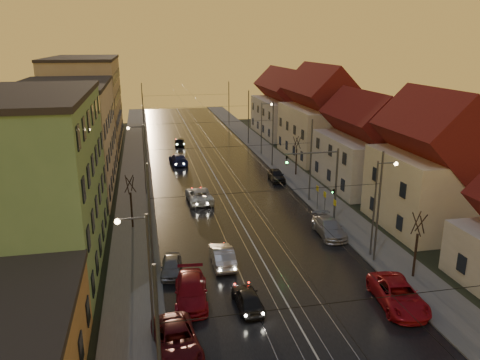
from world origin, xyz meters
TOP-DOWN VIEW (x-y plane):
  - ground at (0.00, 0.00)m, footprint 160.00×160.00m
  - road at (0.00, 40.00)m, footprint 16.00×120.00m
  - sidewalk_left at (-10.00, 40.00)m, footprint 4.00×120.00m
  - sidewalk_right at (10.00, 40.00)m, footprint 4.00×120.00m
  - tram_rail_0 at (-2.20, 40.00)m, footprint 0.06×120.00m
  - tram_rail_1 at (-0.77, 40.00)m, footprint 0.06×120.00m
  - tram_rail_2 at (0.77, 40.00)m, footprint 0.06×120.00m
  - tram_rail_3 at (2.20, 40.00)m, footprint 0.06×120.00m
  - apartment_left_1 at (-17.50, 14.00)m, footprint 10.00×18.00m
  - apartment_left_2 at (-17.50, 34.00)m, footprint 10.00×20.00m
  - apartment_left_3 at (-17.50, 58.00)m, footprint 10.00×24.00m
  - house_right_1 at (17.00, 15.00)m, footprint 8.67×10.20m
  - house_right_2 at (17.00, 28.00)m, footprint 9.18×12.24m
  - house_right_3 at (17.00, 43.00)m, footprint 9.18×14.28m
  - house_right_4 at (17.00, 61.00)m, footprint 9.18×16.32m
  - catenary_pole_l_1 at (-8.60, 9.00)m, footprint 0.16×0.16m
  - catenary_pole_r_1 at (8.60, 9.00)m, footprint 0.16×0.16m
  - catenary_pole_l_2 at (-8.60, 24.00)m, footprint 0.16×0.16m
  - catenary_pole_r_2 at (8.60, 24.00)m, footprint 0.16×0.16m
  - catenary_pole_l_3 at (-8.60, 39.00)m, footprint 0.16×0.16m
  - catenary_pole_r_3 at (8.60, 39.00)m, footprint 0.16×0.16m
  - catenary_pole_l_4 at (-8.60, 54.00)m, footprint 0.16×0.16m
  - catenary_pole_r_4 at (8.60, 54.00)m, footprint 0.16×0.16m
  - catenary_pole_l_5 at (-8.60, 72.00)m, footprint 0.16×0.16m
  - catenary_pole_r_5 at (8.60, 72.00)m, footprint 0.16×0.16m
  - street_lamp_0 at (-9.10, 2.00)m, footprint 1.75×0.32m
  - street_lamp_1 at (9.10, 10.00)m, footprint 1.75×0.32m
  - street_lamp_2 at (-9.10, 30.00)m, footprint 1.75×0.32m
  - street_lamp_3 at (9.10, 46.00)m, footprint 1.75×0.32m
  - traffic_light_mast at (7.99, 18.00)m, footprint 5.30×0.32m
  - bare_tree_0 at (-10.20, 20.00)m, footprint 1.09×1.09m
  - bare_tree_1 at (10.20, 6.00)m, footprint 1.09×1.09m
  - bare_tree_2 at (10.40, 34.00)m, footprint 1.09×1.09m
  - driving_car_0 at (-2.66, 4.56)m, footprint 1.69×3.96m
  - driving_car_1 at (-3.23, 11.00)m, footprint 1.64×4.61m
  - driving_car_2 at (-3.20, 26.23)m, footprint 2.72×5.53m
  - driving_car_3 at (-4.11, 42.85)m, footprint 2.66×5.35m
  - driving_car_4 at (-2.94, 55.05)m, footprint 1.83×4.02m
  - parked_left_1 at (-7.55, 0.95)m, footprint 2.91×5.39m
  - parked_left_2 at (-6.20, 6.10)m, footprint 2.59×5.45m
  - parked_left_3 at (-7.25, 10.28)m, footprint 1.92×3.88m
  - parked_right_0 at (7.11, 2.79)m, footprint 3.25×5.91m
  - parked_right_1 at (7.13, 14.76)m, footprint 2.26×5.18m
  - parked_right_2 at (7.26, 32.28)m, footprint 1.83×4.20m

SIDE VIEW (x-z plane):
  - ground at x=0.00m, z-range 0.00..0.00m
  - road at x=0.00m, z-range 0.00..0.04m
  - tram_rail_0 at x=-2.20m, z-range 0.04..0.07m
  - tram_rail_1 at x=-0.77m, z-range 0.04..0.07m
  - tram_rail_2 at x=0.77m, z-range 0.04..0.07m
  - tram_rail_3 at x=2.20m, z-range 0.04..0.07m
  - sidewalk_left at x=-10.00m, z-range 0.00..0.15m
  - sidewalk_right at x=10.00m, z-range 0.00..0.15m
  - parked_left_3 at x=-7.25m, z-range 0.00..1.27m
  - driving_car_0 at x=-2.66m, z-range 0.00..1.34m
  - driving_car_4 at x=-2.94m, z-range 0.00..1.34m
  - parked_right_2 at x=7.26m, z-range 0.00..1.41m
  - parked_left_1 at x=-7.55m, z-range 0.00..1.44m
  - parked_right_1 at x=7.13m, z-range 0.00..1.48m
  - driving_car_3 at x=-4.11m, z-range 0.00..1.49m
  - driving_car_2 at x=-3.20m, z-range 0.00..1.51m
  - driving_car_1 at x=-3.23m, z-range 0.00..1.51m
  - parked_left_2 at x=-6.20m, z-range 0.00..1.53m
  - parked_right_0 at x=7.11m, z-range 0.00..1.57m
  - bare_tree_0 at x=-10.20m, z-range -0.07..5.04m
  - bare_tree_1 at x=10.20m, z-range -0.07..5.04m
  - bare_tree_2 at x=10.40m, z-range -0.07..5.04m
  - catenary_pole_l_1 at x=-8.60m, z-range 0.00..9.00m
  - catenary_pole_r_1 at x=8.60m, z-range 0.00..9.00m
  - catenary_pole_l_2 at x=-8.60m, z-range 0.00..9.00m
  - catenary_pole_r_2 at x=8.60m, z-range 0.00..9.00m
  - catenary_pole_l_3 at x=-8.60m, z-range 0.00..9.00m
  - catenary_pole_r_3 at x=8.60m, z-range 0.00..9.00m
  - catenary_pole_l_4 at x=-8.60m, z-range 0.00..9.00m
  - catenary_pole_r_4 at x=8.60m, z-range 0.00..9.00m
  - catenary_pole_l_5 at x=-8.60m, z-range 0.00..9.00m
  - catenary_pole_r_5 at x=8.60m, z-range 0.00..9.00m
  - traffic_light_mast at x=7.99m, z-range 1.00..8.20m
  - house_right_2 at x=17.00m, z-range 0.04..9.24m
  - street_lamp_0 at x=-9.10m, z-range 0.89..8.89m
  - street_lamp_1 at x=9.10m, z-range 0.89..8.89m
  - street_lamp_2 at x=-9.10m, z-range 0.89..8.89m
  - street_lamp_3 at x=9.10m, z-range 0.89..8.89m
  - house_right_4 at x=17.00m, z-range 0.05..10.05m
  - house_right_1 at x=17.00m, z-range 0.05..10.85m
  - house_right_3 at x=17.00m, z-range 0.05..11.55m
  - apartment_left_2 at x=-17.50m, z-range 0.00..12.00m
  - apartment_left_1 at x=-17.50m, z-range 0.00..13.00m
  - apartment_left_3 at x=-17.50m, z-range 0.00..14.00m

